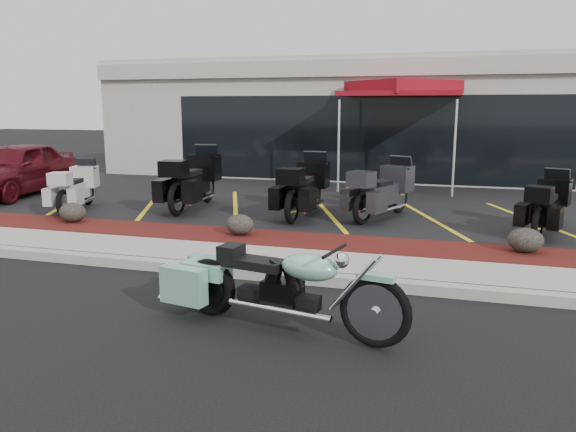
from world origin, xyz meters
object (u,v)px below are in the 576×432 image
(touring_white, at_px, (87,182))
(traffic_cone, at_px, (348,190))
(hero_cruiser, at_px, (376,301))
(popup_canopy, at_px, (402,91))
(parked_car, at_px, (14,169))

(touring_white, relative_size, traffic_cone, 4.12)
(touring_white, distance_m, traffic_cone, 6.40)
(hero_cruiser, distance_m, popup_canopy, 11.49)
(hero_cruiser, distance_m, parked_car, 12.39)
(parked_car, xyz_separation_m, traffic_cone, (8.63, 1.84, -0.47))
(traffic_cone, relative_size, popup_canopy, 0.14)
(parked_car, bearing_deg, traffic_cone, 4.37)
(hero_cruiser, height_order, touring_white, touring_white)
(touring_white, height_order, parked_car, parked_car)
(hero_cruiser, relative_size, parked_car, 0.71)
(parked_car, distance_m, traffic_cone, 8.83)
(touring_white, distance_m, popup_canopy, 8.96)
(hero_cruiser, relative_size, touring_white, 1.50)
(touring_white, bearing_deg, traffic_cone, -80.50)
(traffic_cone, xyz_separation_m, popup_canopy, (1.02, 2.71, 2.53))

